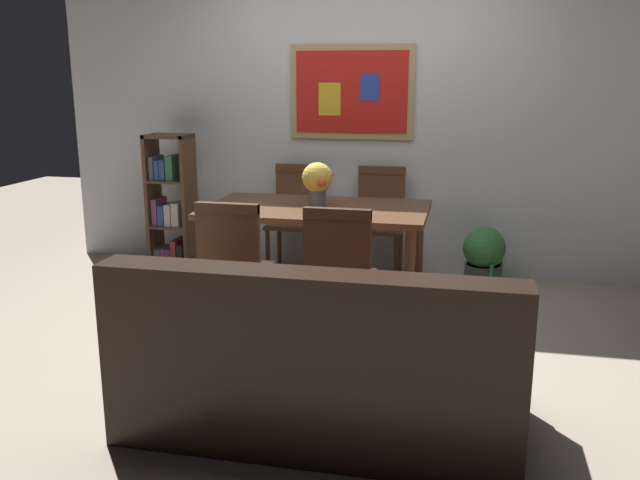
# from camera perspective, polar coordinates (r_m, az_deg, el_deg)

# --- Properties ---
(ground_plane) EXTENTS (12.00, 12.00, 0.00)m
(ground_plane) POSITION_cam_1_polar(r_m,az_deg,el_deg) (4.28, -0.09, -8.44)
(ground_plane) COLOR tan
(wall_back_with_painting) EXTENTS (5.20, 0.14, 2.60)m
(wall_back_with_painting) POSITION_cam_1_polar(r_m,az_deg,el_deg) (5.61, 3.65, 10.49)
(wall_back_with_painting) COLOR silver
(wall_back_with_painting) RESTS_ON ground_plane
(dining_table) EXTENTS (1.52, 0.89, 0.74)m
(dining_table) POSITION_cam_1_polar(r_m,az_deg,el_deg) (4.67, -0.26, 1.72)
(dining_table) COLOR brown
(dining_table) RESTS_ON ground_plane
(dining_chair_far_right) EXTENTS (0.40, 0.41, 0.91)m
(dining_chair_far_right) POSITION_cam_1_polar(r_m,az_deg,el_deg) (5.43, 5.06, 2.21)
(dining_chair_far_right) COLOR brown
(dining_chair_far_right) RESTS_ON ground_plane
(dining_chair_far_left) EXTENTS (0.40, 0.41, 0.91)m
(dining_chair_far_left) POSITION_cam_1_polar(r_m,az_deg,el_deg) (5.54, -2.08, 2.48)
(dining_chair_far_left) COLOR brown
(dining_chair_far_left) RESTS_ON ground_plane
(dining_chair_near_right) EXTENTS (0.40, 0.41, 0.91)m
(dining_chair_near_right) POSITION_cam_1_polar(r_m,az_deg,el_deg) (3.87, 1.73, -2.46)
(dining_chair_near_right) COLOR brown
(dining_chair_near_right) RESTS_ON ground_plane
(dining_chair_near_left) EXTENTS (0.40, 0.41, 0.91)m
(dining_chair_near_left) POSITION_cam_1_polar(r_m,az_deg,el_deg) (4.05, -7.27, -1.81)
(dining_chair_near_left) COLOR brown
(dining_chair_near_left) RESTS_ON ground_plane
(leather_couch) EXTENTS (1.80, 0.84, 0.84)m
(leather_couch) POSITION_cam_1_polar(r_m,az_deg,el_deg) (3.15, -0.16, -10.75)
(leather_couch) COLOR black
(leather_couch) RESTS_ON ground_plane
(bookshelf) EXTENTS (0.36, 0.28, 1.15)m
(bookshelf) POSITION_cam_1_polar(r_m,az_deg,el_deg) (5.82, -12.51, 2.55)
(bookshelf) COLOR brown
(bookshelf) RESTS_ON ground_plane
(potted_ivy) EXTENTS (0.33, 0.33, 0.56)m
(potted_ivy) POSITION_cam_1_polar(r_m,az_deg,el_deg) (5.35, 13.73, -1.43)
(potted_ivy) COLOR #4C4742
(potted_ivy) RESTS_ON ground_plane
(flower_vase) EXTENTS (0.21, 0.21, 0.31)m
(flower_vase) POSITION_cam_1_polar(r_m,az_deg,el_deg) (4.64, -0.21, 5.06)
(flower_vase) COLOR slate
(flower_vase) RESTS_ON dining_table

